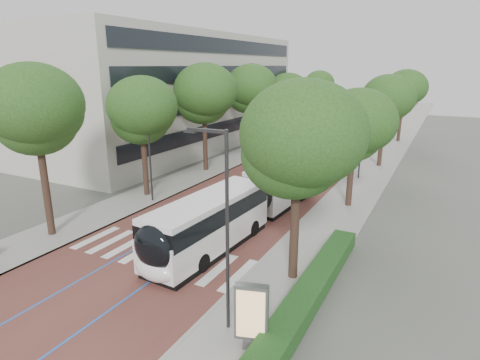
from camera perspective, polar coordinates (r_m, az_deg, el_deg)
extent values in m
plane|color=#51544C|center=(22.80, -13.23, -11.21)|extent=(160.00, 160.00, 0.00)
cube|color=brown|center=(57.70, 13.45, 5.33)|extent=(11.00, 140.00, 0.02)
cube|color=gray|center=(59.91, 6.47, 6.10)|extent=(4.00, 140.00, 0.12)
cube|color=gray|center=(56.39, 20.86, 4.53)|extent=(4.00, 140.00, 0.12)
cube|color=gray|center=(59.26, 8.19, 5.93)|extent=(0.20, 140.00, 0.14)
cube|color=gray|center=(56.62, 18.95, 4.76)|extent=(0.20, 140.00, 0.14)
cube|color=silver|center=(26.55, -19.81, -7.69)|extent=(0.55, 3.60, 0.01)
cube|color=silver|center=(25.70, -17.88, -8.31)|extent=(0.55, 3.60, 0.01)
cube|color=silver|center=(24.88, -15.82, -8.96)|extent=(0.55, 3.60, 0.01)
cube|color=silver|center=(24.09, -13.61, -9.63)|extent=(0.55, 3.60, 0.01)
cube|color=silver|center=(23.35, -11.25, -10.34)|extent=(0.55, 3.60, 0.01)
cube|color=silver|center=(22.66, -8.72, -11.07)|extent=(0.55, 3.60, 0.01)
cube|color=silver|center=(22.01, -6.03, -11.83)|extent=(0.55, 3.60, 0.01)
cube|color=silver|center=(21.41, -3.17, -12.60)|extent=(0.55, 3.60, 0.01)
cube|color=silver|center=(20.88, -0.13, -13.37)|extent=(0.55, 3.60, 0.01)
cube|color=blue|center=(58.09, 11.92, 5.51)|extent=(0.12, 126.00, 0.01)
cube|color=blue|center=(57.34, 15.00, 5.17)|extent=(0.12, 126.00, 0.01)
cube|color=beige|center=(54.48, -10.26, 12.32)|extent=(18.00, 40.00, 14.00)
cube|color=black|center=(49.92, -1.68, 7.63)|extent=(0.12, 38.00, 1.60)
cube|color=black|center=(49.56, -1.71, 11.29)|extent=(0.12, 38.00, 1.60)
cube|color=black|center=(49.40, -1.74, 15.00)|extent=(0.12, 38.00, 1.60)
cube|color=black|center=(49.43, -1.77, 18.47)|extent=(0.12, 38.00, 1.60)
cube|color=#173B14|center=(18.55, 9.52, -15.94)|extent=(1.20, 14.00, 0.80)
cylinder|color=#2C2C2E|center=(15.21, -1.81, -7.84)|extent=(0.14, 0.14, 8.00)
cube|color=#2C2C2E|center=(14.50, -4.72, 7.03)|extent=(1.70, 0.12, 0.12)
cube|color=#2C2C2E|center=(14.89, -7.01, 6.89)|extent=(0.50, 0.20, 0.10)
cylinder|color=#2C2C2E|center=(38.24, 16.94, 6.07)|extent=(0.14, 0.14, 8.00)
cube|color=#2C2C2E|center=(37.96, 16.21, 12.00)|extent=(1.70, 0.12, 0.12)
cube|color=#2C2C2E|center=(38.11, 15.15, 11.97)|extent=(0.50, 0.20, 0.10)
cylinder|color=#2C2C2E|center=(31.01, -12.76, 4.18)|extent=(0.14, 0.14, 8.00)
cylinder|color=black|center=(27.07, -25.79, -1.90)|extent=(0.44, 0.44, 5.37)
ellipsoid|color=#214215|center=(26.13, -27.08, 8.35)|extent=(5.46, 5.46, 4.64)
cylinder|color=black|center=(33.03, -13.33, 1.73)|extent=(0.44, 0.44, 4.74)
ellipsoid|color=#214215|center=(32.27, -13.83, 9.16)|extent=(5.40, 5.40, 4.59)
cylinder|color=black|center=(40.03, -4.97, 4.93)|extent=(0.44, 0.44, 5.23)
ellipsoid|color=#214215|center=(39.39, -5.14, 11.73)|extent=(6.06, 6.06, 5.15)
cylinder|color=black|center=(48.63, 1.38, 6.94)|extent=(0.44, 0.44, 5.22)
ellipsoid|color=#214215|center=(48.11, 1.42, 12.53)|extent=(5.97, 5.97, 5.07)
cylinder|color=black|center=(59.58, 6.53, 8.11)|extent=(0.44, 0.44, 4.36)
ellipsoid|color=#214215|center=(59.17, 6.65, 11.91)|extent=(5.97, 5.97, 5.08)
cylinder|color=black|center=(73.66, 10.82, 9.57)|extent=(0.44, 0.44, 4.72)
ellipsoid|color=#214215|center=(73.32, 11.00, 12.90)|extent=(5.15, 5.15, 4.38)
cylinder|color=black|center=(19.75, 7.73, -7.62)|extent=(0.44, 0.44, 4.80)
ellipsoid|color=#214215|center=(18.45, 8.23, 4.89)|extent=(5.71, 5.71, 4.85)
cylinder|color=black|center=(30.82, 15.39, 0.03)|extent=(0.44, 0.44, 4.18)
ellipsoid|color=#214215|center=(30.03, 15.92, 7.02)|extent=(5.45, 5.45, 4.63)
cylinder|color=black|center=(44.24, 19.40, 4.77)|extent=(0.44, 0.44, 4.68)
ellipsoid|color=#214215|center=(43.68, 19.92, 10.25)|extent=(5.35, 5.35, 4.55)
cylinder|color=black|center=(59.93, 21.76, 7.35)|extent=(0.44, 0.44, 4.84)
ellipsoid|color=#214215|center=(59.51, 22.21, 11.53)|extent=(5.60, 5.60, 4.76)
cylinder|color=black|center=(26.91, 1.95, -2.40)|extent=(2.35, 1.04, 2.30)
cube|color=silver|center=(23.03, -4.34, -7.06)|extent=(3.07, 9.50, 1.82)
cube|color=black|center=(22.61, -4.40, -4.40)|extent=(3.10, 9.31, 0.97)
cube|color=white|center=(22.39, -4.44, -2.86)|extent=(3.01, 9.31, 0.31)
cube|color=black|center=(23.48, -4.29, -9.50)|extent=(3.00, 9.12, 0.35)
cube|color=silver|center=(30.74, 5.87, -1.11)|extent=(2.97, 7.88, 1.82)
cube|color=black|center=(30.42, 5.94, 0.94)|extent=(3.00, 7.73, 0.97)
cube|color=white|center=(30.26, 5.97, 2.11)|extent=(2.91, 7.72, 0.31)
cube|color=black|center=(31.07, 5.82, -3.03)|extent=(2.90, 7.57, 0.35)
ellipsoid|color=black|center=(19.55, -12.17, -9.39)|extent=(2.41, 1.24, 2.28)
ellipsoid|color=silver|center=(20.03, -12.08, -12.39)|extent=(2.41, 1.14, 1.14)
cylinder|color=black|center=(22.38, -10.13, -10.14)|extent=(0.36, 1.02, 1.00)
cylinder|color=black|center=(21.09, -5.39, -11.66)|extent=(0.36, 1.02, 1.00)
cylinder|color=black|center=(32.87, 5.31, -1.35)|extent=(0.36, 1.02, 1.00)
cylinder|color=black|center=(32.00, 8.95, -1.96)|extent=(0.36, 1.02, 1.00)
cylinder|color=black|center=(26.26, -2.43, -5.85)|extent=(0.36, 1.02, 1.00)
cylinder|color=black|center=(25.17, 1.90, -6.84)|extent=(0.36, 1.02, 1.00)
cube|color=silver|center=(41.20, 10.49, 3.11)|extent=(2.56, 12.01, 1.82)
cube|color=black|center=(40.97, 10.57, 4.67)|extent=(2.60, 11.77, 0.97)
cube|color=white|center=(40.85, 10.62, 5.55)|extent=(2.51, 11.77, 0.31)
cube|color=black|center=(41.45, 10.41, 1.65)|extent=(2.51, 11.53, 0.35)
ellipsoid|color=black|center=(35.63, 7.69, 2.45)|extent=(2.36, 1.11, 2.28)
ellipsoid|color=silver|center=(35.86, 7.59, 0.66)|extent=(2.35, 1.01, 1.14)
cylinder|color=black|center=(38.42, 7.20, 1.15)|extent=(0.30, 1.00, 1.00)
cylinder|color=black|center=(37.72, 10.40, 0.73)|extent=(0.30, 1.00, 1.00)
cylinder|color=black|center=(45.24, 10.54, 3.27)|extent=(0.30, 1.00, 1.00)
cylinder|color=black|center=(44.64, 13.31, 2.94)|extent=(0.30, 1.00, 1.00)
cube|color=silver|center=(52.46, 14.77, 5.60)|extent=(2.68, 12.04, 1.82)
cube|color=black|center=(52.27, 14.86, 6.83)|extent=(2.71, 11.80, 0.97)
cube|color=white|center=(52.18, 14.91, 7.52)|extent=(2.62, 11.79, 0.31)
cube|color=black|center=(52.66, 14.68, 4.43)|extent=(2.62, 11.55, 0.35)
ellipsoid|color=black|center=(46.75, 13.08, 5.41)|extent=(2.37, 1.13, 2.28)
ellipsoid|color=silver|center=(46.91, 12.97, 4.03)|extent=(2.36, 1.03, 1.14)
cylinder|color=black|center=(49.45, 12.42, 4.24)|extent=(0.31, 1.00, 1.00)
cylinder|color=black|center=(48.90, 14.96, 3.94)|extent=(0.31, 1.00, 1.00)
cylinder|color=black|center=(56.49, 14.54, 5.54)|extent=(0.31, 1.00, 1.00)
cylinder|color=black|center=(56.01, 16.79, 5.28)|extent=(0.31, 1.00, 1.00)
cube|color=silver|center=(65.52, 17.10, 7.41)|extent=(3.05, 12.10, 1.82)
cube|color=black|center=(65.37, 17.18, 8.40)|extent=(3.08, 11.86, 0.97)
cube|color=white|center=(65.30, 17.22, 8.95)|extent=(2.99, 11.86, 0.31)
cube|color=black|center=(65.68, 17.02, 6.47)|extent=(2.98, 11.62, 0.35)
ellipsoid|color=black|center=(59.68, 16.33, 7.41)|extent=(2.40, 1.21, 2.28)
ellipsoid|color=silver|center=(59.80, 16.23, 6.33)|extent=(2.39, 1.11, 1.14)
cylinder|color=black|center=(62.28, 15.52, 6.41)|extent=(0.35, 1.01, 1.00)
cylinder|color=black|center=(61.96, 17.59, 6.20)|extent=(0.35, 1.01, 1.00)
cylinder|color=black|center=(69.51, 16.58, 7.27)|extent=(0.35, 1.01, 1.00)
cylinder|color=black|center=(69.22, 18.44, 7.08)|extent=(0.35, 1.01, 1.00)
cube|color=#59595B|center=(16.16, 1.59, -22.04)|extent=(0.69, 0.62, 0.38)
cube|color=#59595B|center=(15.39, 1.63, -18.25)|extent=(1.29, 0.67, 2.20)
cube|color=#EABC7C|center=(15.25, 1.51, -18.63)|extent=(1.02, 0.32, 1.92)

